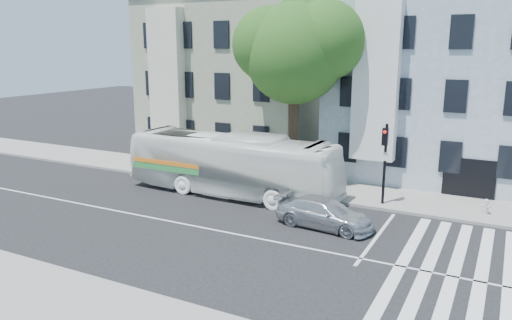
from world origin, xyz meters
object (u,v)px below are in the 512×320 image
Objects in this scene: bus at (232,164)px; fire_hydrant at (486,206)px; sedan at (325,213)px; traffic_signal at (385,154)px.

fire_hydrant is at bearing -77.42° from bus.
traffic_signal reaches higher than sedan.
traffic_signal is 5.26m from fire_hydrant.
fire_hydrant is at bearing 8.62° from traffic_signal.
bus reaches higher than sedan.
sedan is at bearing -111.63° from traffic_signal.
fire_hydrant is at bearing -47.26° from sedan.
sedan is 7.94m from fire_hydrant.
bus is 12.79m from fire_hydrant.
sedan is 6.09× the size of fire_hydrant.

